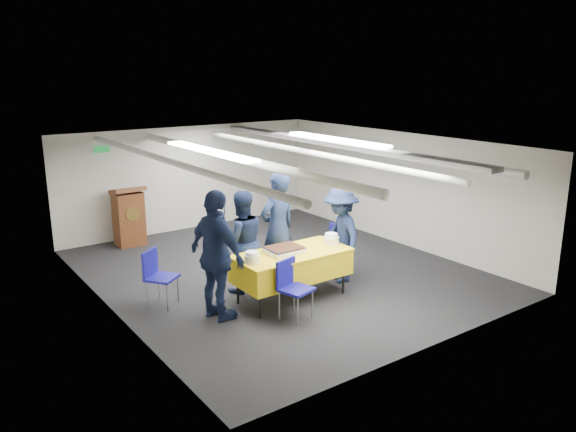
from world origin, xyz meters
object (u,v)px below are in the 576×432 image
object	(u,v)px
chair_right	(339,244)
sailor_b	(241,242)
serving_table	(292,265)
sailor_a	(278,229)
sheet_cake	(284,250)
podium	(129,216)
chair_near	(291,283)
sailor_c	(217,256)
sailor_d	(341,235)
chair_left	(157,272)

from	to	relation	value
chair_right	sailor_b	size ratio (longest dim) A/B	0.52
serving_table	sailor_a	xyz separation A→B (m)	(0.19, 0.65, 0.41)
sheet_cake	podium	bearing A→B (deg)	102.90
sheet_cake	chair_near	size ratio (longest dim) A/B	0.64
serving_table	sailor_a	size ratio (longest dim) A/B	0.95
sailor_c	serving_table	bearing A→B (deg)	-100.29
sailor_a	sailor_c	world-z (taller)	sailor_a
chair_right	sailor_c	xyz separation A→B (m)	(-2.66, -0.45, 0.42)
sheet_cake	sailor_d	distance (m)	1.24
chair_right	sailor_d	xyz separation A→B (m)	(-0.24, -0.33, 0.28)
chair_right	chair_left	size ratio (longest dim) A/B	1.00
chair_near	chair_left	bearing A→B (deg)	132.21
chair_near	chair_left	size ratio (longest dim) A/B	1.00
sheet_cake	chair_left	bearing A→B (deg)	150.77
chair_left	sailor_a	xyz separation A→B (m)	(2.00, -0.35, 0.44)
serving_table	chair_near	bearing A→B (deg)	-126.41
chair_right	sailor_b	xyz separation A→B (m)	(-1.84, 0.25, 0.31)
chair_right	sailor_c	distance (m)	2.73
sailor_b	sailor_c	world-z (taller)	sailor_c
serving_table	podium	bearing A→B (deg)	104.16
chair_left	sailor_c	distance (m)	1.18
sheet_cake	sailor_c	bearing A→B (deg)	-179.19
sheet_cake	sailor_a	distance (m)	0.69
podium	sailor_b	size ratio (longest dim) A/B	0.75
chair_right	chair_near	bearing A→B (deg)	-149.79
sailor_d	podium	bearing A→B (deg)	-135.58
chair_near	sailor_b	bearing A→B (deg)	92.81
serving_table	chair_near	size ratio (longest dim) A/B	2.10
sheet_cake	sailor_d	xyz separation A→B (m)	(1.24, 0.11, -0.00)
chair_left	sailor_d	distance (m)	3.07
sheet_cake	sailor_c	xyz separation A→B (m)	(-1.18, -0.02, 0.14)
sailor_c	sailor_d	xyz separation A→B (m)	(2.41, 0.13, -0.14)
chair_near	sailor_d	distance (m)	1.71
chair_right	sailor_a	xyz separation A→B (m)	(-1.19, 0.16, 0.44)
sailor_b	sailor_c	bearing A→B (deg)	54.33
podium	chair_left	distance (m)	3.29
chair_left	chair_right	bearing A→B (deg)	-9.19
sheet_cake	sailor_c	distance (m)	1.18
sheet_cake	sailor_d	world-z (taller)	sailor_d
chair_left	sailor_b	xyz separation A→B (m)	(1.34, -0.27, 0.31)
serving_table	sheet_cake	size ratio (longest dim) A/B	3.27
chair_left	sailor_a	world-z (taller)	sailor_a
sailor_c	sailor_d	bearing A→B (deg)	-95.85
sailor_b	chair_left	bearing A→B (deg)	2.39
sheet_cake	chair_right	xyz separation A→B (m)	(1.48, 0.44, -0.29)
chair_left	sailor_d	world-z (taller)	sailor_d
chair_near	sailor_c	bearing A→B (deg)	146.57
chair_left	sailor_a	bearing A→B (deg)	-9.97
serving_table	sailor_b	xyz separation A→B (m)	(-0.47, 0.73, 0.28)
chair_left	sailor_c	bearing A→B (deg)	-61.51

